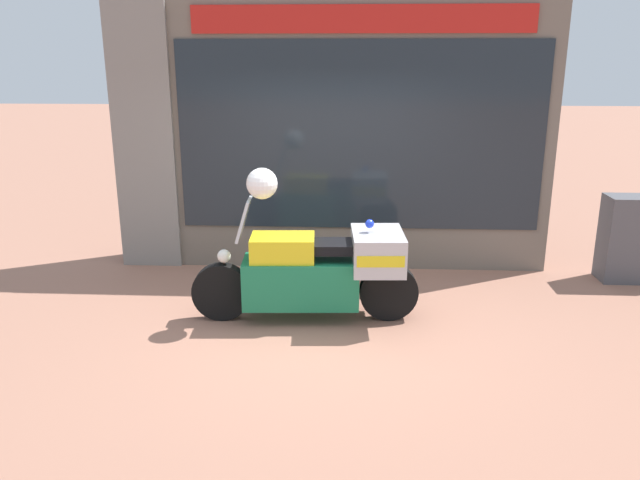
# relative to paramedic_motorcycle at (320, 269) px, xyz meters

# --- Properties ---
(ground_plane) EXTENTS (60.00, 60.00, 0.00)m
(ground_plane) POSITION_rel_paramedic_motorcycle_xyz_m (0.05, -0.14, -0.55)
(ground_plane) COLOR #9E6B56
(shop_building) EXTENTS (5.47, 0.55, 3.30)m
(shop_building) POSITION_rel_paramedic_motorcycle_xyz_m (-0.31, 1.86, 1.11)
(shop_building) COLOR #6B6056
(shop_building) RESTS_ON ground
(window_display) EXTENTS (4.25, 0.30, 2.09)m
(window_display) POSITION_rel_paramedic_motorcycle_xyz_m (0.36, 1.89, -0.06)
(window_display) COLOR slate
(window_display) RESTS_ON ground
(paramedic_motorcycle) EXTENTS (2.35, 0.77, 1.29)m
(paramedic_motorcycle) POSITION_rel_paramedic_motorcycle_xyz_m (0.00, 0.00, 0.00)
(paramedic_motorcycle) COLOR black
(paramedic_motorcycle) RESTS_ON ground
(white_helmet) EXTENTS (0.31, 0.31, 0.31)m
(white_helmet) POSITION_rel_paramedic_motorcycle_xyz_m (-0.58, -0.03, 0.90)
(white_helmet) COLOR white
(white_helmet) RESTS_ON paramedic_motorcycle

